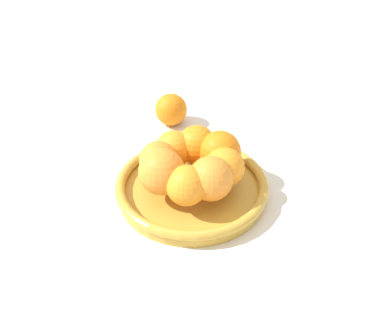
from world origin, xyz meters
name	(u,v)px	position (x,y,z in m)	size (l,w,h in m)	color
ground_plane	(192,192)	(0.00, 0.00, 0.00)	(4.00, 4.00, 0.00)	silver
fruit_bowl	(192,185)	(0.00, 0.00, 0.02)	(0.27, 0.27, 0.03)	gold
orange_pile	(192,163)	(0.00, 0.00, 0.07)	(0.18, 0.18, 0.08)	orange
stray_orange	(171,110)	(-0.25, -0.03, 0.04)	(0.07, 0.07, 0.07)	orange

